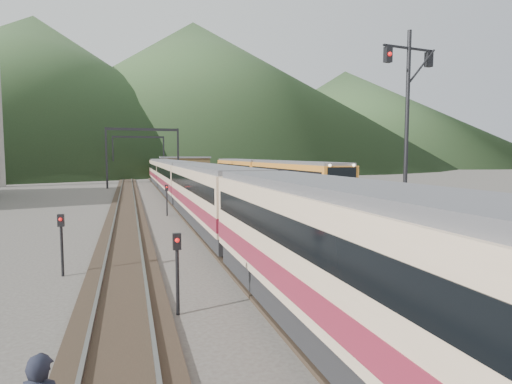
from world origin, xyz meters
name	(u,v)px	position (x,y,z in m)	size (l,w,h in m)	color
track_main	(177,197)	(0.00, 40.00, 0.07)	(2.60, 200.00, 0.23)	black
track_far	(127,198)	(-5.00, 40.00, 0.07)	(2.60, 200.00, 0.23)	black
track_second	(282,194)	(11.50, 40.00, 0.07)	(2.60, 200.00, 0.23)	black
platform	(235,193)	(5.60, 38.00, 0.50)	(8.00, 100.00, 1.00)	gray
gantry_near	(143,146)	(-2.85, 55.00, 5.59)	(9.55, 0.25, 8.00)	black
gantry_far	(139,149)	(-2.85, 80.00, 5.59)	(9.55, 0.25, 8.00)	black
station_shed	(185,165)	(5.60, 78.00, 2.57)	(9.40, 4.40, 3.10)	#4F3D22
hill_a	(36,92)	(-40.00, 190.00, 30.00)	(180.00, 180.00, 60.00)	#304827
hill_b	(194,94)	(30.00, 230.00, 37.50)	(220.00, 220.00, 75.00)	#304827
hill_c	(344,118)	(110.00, 210.00, 25.00)	(160.00, 160.00, 50.00)	#304827
main_train	(188,185)	(0.00, 31.40, 1.93)	(2.79, 76.52, 3.40)	beige
second_train	(263,173)	(11.50, 47.15, 2.11)	(3.07, 41.84, 3.75)	orange
signal_mast	(407,120)	(4.50, 8.40, 5.61)	(2.19, 0.44, 7.61)	black
short_signal_a	(177,263)	(-3.52, 7.23, 1.46)	(0.23, 0.17, 2.27)	black
short_signal_b	(167,196)	(-2.16, 26.78, 1.46)	(0.25, 0.20, 2.27)	black
short_signal_c	(61,236)	(-7.12, 12.22, 1.46)	(0.23, 0.17, 2.27)	black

